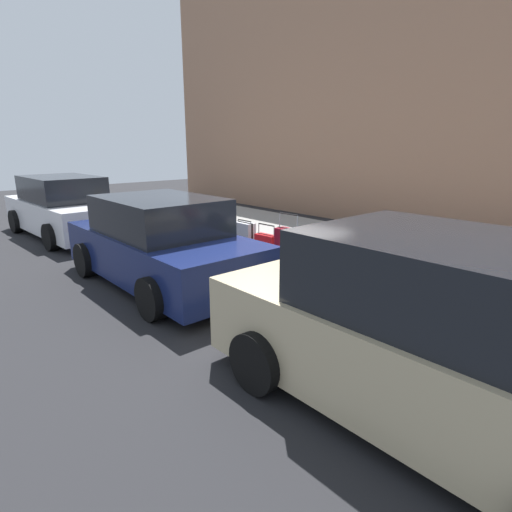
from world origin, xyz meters
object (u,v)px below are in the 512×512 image
(fire_hydrant, at_px, (208,227))
(bollard_post, at_px, (192,227))
(suitcase_red_0, at_px, (464,297))
(suitcase_black_9, at_px, (231,239))
(suitcase_red_7, at_px, (266,249))
(parked_car_beige_0, at_px, (436,336))
(suitcase_silver_8, at_px, (245,240))
(parked_car_navy_1, at_px, (161,244))
(parked_car_white_2, at_px, (64,208))
(suitcase_maroon_6, at_px, (288,249))
(suitcase_black_2, at_px, (383,275))
(suitcase_silver_1, at_px, (418,290))
(suitcase_navy_5, at_px, (305,262))
(suitcase_olive_3, at_px, (351,272))
(suitcase_teal_4, at_px, (328,267))

(fire_hydrant, xyz_separation_m, bollard_post, (0.46, 0.15, -0.03))
(suitcase_red_0, xyz_separation_m, fire_hydrant, (5.71, 0.07, 0.08))
(suitcase_red_0, xyz_separation_m, suitcase_black_9, (4.90, 0.05, -0.07))
(suitcase_red_7, height_order, parked_car_beige_0, parked_car_beige_0)
(suitcase_red_0, height_order, parked_car_beige_0, parked_car_beige_0)
(suitcase_silver_8, xyz_separation_m, parked_car_navy_1, (0.03, 1.90, 0.22))
(parked_car_white_2, bearing_deg, suitcase_maroon_6, -163.06)
(parked_car_white_2, bearing_deg, suitcase_silver_8, -160.39)
(bollard_post, relative_size, parked_car_white_2, 0.18)
(suitcase_black_9, bearing_deg, parked_car_navy_1, 104.11)
(suitcase_maroon_6, height_order, suitcase_black_9, suitcase_maroon_6)
(bollard_post, bearing_deg, suitcase_black_2, -177.95)
(suitcase_red_7, xyz_separation_m, parked_car_white_2, (5.90, 1.97, 0.32))
(suitcase_black_2, relative_size, parked_car_white_2, 0.22)
(parked_car_beige_0, relative_size, parked_car_white_2, 0.94)
(suitcase_red_7, bearing_deg, suitcase_silver_1, 178.60)
(suitcase_navy_5, xyz_separation_m, parked_car_beige_0, (-3.22, 1.86, 0.37))
(suitcase_silver_1, distance_m, bollard_post, 5.58)
(suitcase_black_2, height_order, suitcase_olive_3, suitcase_black_2)
(suitcase_silver_1, relative_size, suitcase_navy_5, 1.06)
(suitcase_black_2, xyz_separation_m, parked_car_white_2, (8.53, 1.94, 0.23))
(suitcase_navy_5, relative_size, bollard_post, 1.05)
(suitcase_silver_1, bearing_deg, suitcase_teal_4, 0.00)
(suitcase_olive_3, relative_size, parked_car_beige_0, 0.20)
(suitcase_maroon_6, bearing_deg, suitcase_silver_8, 3.89)
(suitcase_maroon_6, bearing_deg, suitcase_teal_4, 175.44)
(suitcase_red_0, distance_m, suitcase_red_7, 3.82)
(suitcase_black_2, height_order, fire_hydrant, suitcase_black_2)
(parked_car_beige_0, bearing_deg, suitcase_red_0, -74.64)
(suitcase_red_0, distance_m, fire_hydrant, 5.71)
(bollard_post, xyz_separation_m, parked_car_white_2, (3.54, 1.76, 0.20))
(parked_car_navy_1, relative_size, parked_car_white_2, 0.94)
(suitcase_maroon_6, bearing_deg, parked_car_white_2, 16.94)
(suitcase_maroon_6, relative_size, parked_car_beige_0, 0.25)
(suitcase_red_0, height_order, suitcase_olive_3, suitcase_olive_3)
(suitcase_silver_8, bearing_deg, bollard_post, 4.27)
(suitcase_teal_4, bearing_deg, suitcase_red_7, -2.76)
(fire_hydrant, xyz_separation_m, parked_car_navy_1, (-1.30, 1.91, 0.15))
(suitcase_silver_8, bearing_deg, parked_car_white_2, 19.61)
(suitcase_maroon_6, height_order, fire_hydrant, suitcase_maroon_6)
(suitcase_maroon_6, distance_m, parked_car_white_2, 6.79)
(suitcase_black_2, height_order, parked_car_white_2, parked_car_white_2)
(suitcase_silver_1, relative_size, suitcase_black_9, 1.07)
(parked_car_navy_1, bearing_deg, suitcase_black_2, -149.00)
(suitcase_black_2, height_order, bollard_post, suitcase_black_2)
(fire_hydrant, bearing_deg, suitcase_red_7, -178.24)
(suitcase_black_2, xyz_separation_m, suitcase_red_7, (2.63, -0.03, -0.10))
(suitcase_black_2, xyz_separation_m, suitcase_teal_4, (1.00, 0.05, -0.10))
(suitcase_maroon_6, distance_m, bollard_post, 2.96)
(suitcase_teal_4, height_order, bollard_post, suitcase_teal_4)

